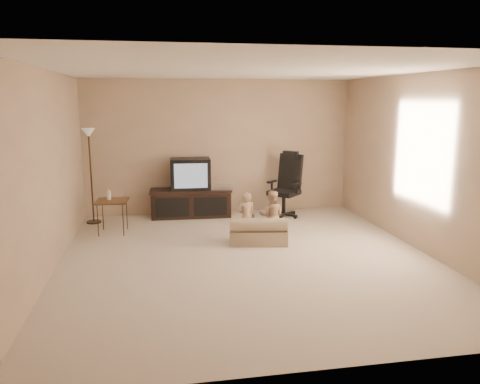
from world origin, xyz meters
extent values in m
plane|color=beige|center=(0.00, 0.00, 0.00)|extent=(5.50, 5.50, 0.00)
plane|color=white|center=(0.00, 0.00, 2.50)|extent=(5.50, 5.50, 0.00)
plane|color=tan|center=(0.00, 2.75, 1.25)|extent=(5.00, 0.00, 5.00)
plane|color=tan|center=(0.00, -2.75, 1.25)|extent=(5.00, 0.00, 5.00)
plane|color=tan|center=(-2.50, 0.00, 1.25)|extent=(0.00, 5.50, 5.50)
plane|color=tan|center=(2.50, 0.00, 1.25)|extent=(0.00, 5.50, 5.50)
cube|color=black|center=(-0.58, 2.49, 0.23)|extent=(1.46, 0.57, 0.46)
cube|color=black|center=(-0.58, 2.49, 0.49)|extent=(1.50, 0.61, 0.04)
cube|color=black|center=(-0.93, 2.24, 0.24)|extent=(0.60, 0.04, 0.35)
cube|color=black|center=(-0.25, 2.21, 0.24)|extent=(0.60, 0.04, 0.35)
cube|color=black|center=(-0.58, 2.51, 0.80)|extent=(0.74, 0.54, 0.57)
cube|color=white|center=(-0.59, 2.25, 0.80)|extent=(0.59, 0.03, 0.44)
cube|color=#BCBCBE|center=(-0.01, 2.42, 0.54)|extent=(0.42, 0.30, 0.06)
cylinder|color=black|center=(1.10, 2.13, 0.24)|extent=(0.07, 0.07, 0.38)
cube|color=black|center=(1.10, 2.13, 0.46)|extent=(0.68, 0.68, 0.09)
cube|color=black|center=(1.26, 2.29, 0.81)|extent=(0.45, 0.44, 0.67)
cube|color=black|center=(1.26, 2.29, 1.13)|extent=(0.27, 0.27, 0.15)
cube|color=black|center=(0.92, 2.31, 0.64)|extent=(0.23, 0.24, 0.04)
cube|color=black|center=(1.28, 1.95, 0.64)|extent=(0.23, 0.24, 0.04)
cube|color=brown|center=(-1.91, 1.60, 0.53)|extent=(0.53, 0.53, 0.03)
cylinder|color=#302215|center=(-2.12, 1.43, 0.26)|extent=(0.01, 0.01, 0.54)
cylinder|color=#302215|center=(-1.73, 1.39, 0.26)|extent=(0.01, 0.01, 0.54)
cylinder|color=#302215|center=(-2.08, 1.82, 0.26)|extent=(0.01, 0.01, 0.54)
cylinder|color=#302215|center=(-1.69, 1.78, 0.26)|extent=(0.01, 0.01, 0.54)
cylinder|color=beige|center=(-1.95, 1.65, 0.61)|extent=(0.07, 0.07, 0.14)
cone|color=#D3BA89|center=(-1.95, 1.65, 0.70)|extent=(0.05, 0.05, 0.05)
cylinder|color=#302215|center=(-2.30, 2.32, 0.01)|extent=(0.26, 0.26, 0.03)
cylinder|color=#302215|center=(-2.30, 2.32, 0.79)|extent=(0.03, 0.03, 1.56)
cone|color=beige|center=(-2.30, 2.32, 1.58)|extent=(0.22, 0.22, 0.15)
cube|color=tan|center=(0.29, 0.66, 0.11)|extent=(0.93, 0.60, 0.22)
cylinder|color=tan|center=(0.27, 0.51, 0.32)|extent=(0.87, 0.34, 0.21)
imported|color=tan|center=(0.13, 0.76, 0.38)|extent=(0.29, 0.21, 0.77)
imported|color=tan|center=(0.52, 0.75, 0.39)|extent=(0.42, 0.32, 0.78)
camera|label=1|loc=(-1.18, -5.98, 2.13)|focal=35.00mm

